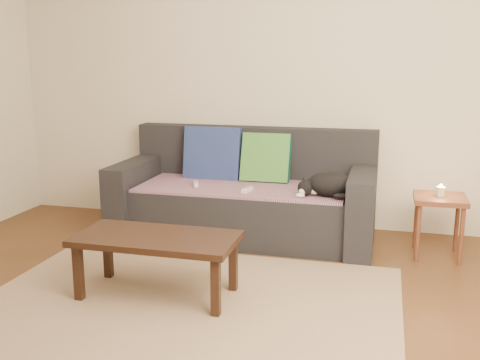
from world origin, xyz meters
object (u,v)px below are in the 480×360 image
object	(u,v)px
sofa	(245,199)
coffee_table	(157,243)
wii_remote_a	(196,184)
side_table	(439,207)
cat	(328,185)
wii_remote_b	(247,190)

from	to	relation	value
sofa	coffee_table	bearing A→B (deg)	-99.28
wii_remote_a	side_table	world-z (taller)	wii_remote_a
wii_remote_a	coffee_table	world-z (taller)	wii_remote_a
side_table	coffee_table	xyz separation A→B (m)	(-1.73, -1.20, -0.04)
cat	wii_remote_a	size ratio (longest dim) A/B	3.04
wii_remote_b	coffee_table	world-z (taller)	wii_remote_b
sofa	wii_remote_a	size ratio (longest dim) A/B	14.00
wii_remote_b	coffee_table	distance (m)	1.11
wii_remote_b	side_table	world-z (taller)	wii_remote_b
cat	wii_remote_b	distance (m)	0.62
sofa	cat	distance (m)	0.78
sofa	coffee_table	size ratio (longest dim) A/B	2.13
cat	wii_remote_a	world-z (taller)	cat
cat	wii_remote_a	distance (m)	1.07
wii_remote_b	sofa	bearing A→B (deg)	26.40
side_table	wii_remote_b	bearing A→B (deg)	-174.76
sofa	cat	xyz separation A→B (m)	(0.70, -0.26, 0.22)
coffee_table	wii_remote_a	bearing A→B (deg)	97.19
cat	coffee_table	size ratio (longest dim) A/B	0.46
cat	side_table	distance (m)	0.83
wii_remote_a	side_table	distance (m)	1.88
wii_remote_a	side_table	bearing A→B (deg)	-110.47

